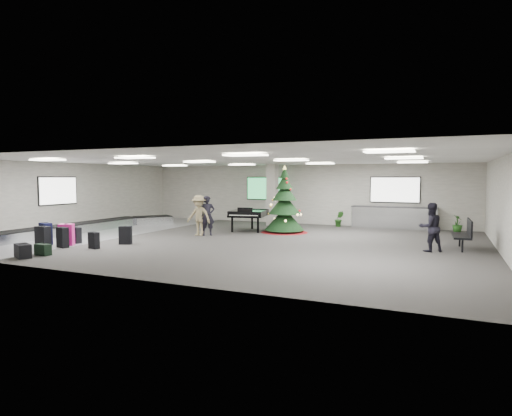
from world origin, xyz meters
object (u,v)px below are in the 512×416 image
at_px(traveler_a, 208,216).
at_px(traveler_bench, 431,227).
at_px(potted_plant_left, 339,219).
at_px(service_counter, 393,217).
at_px(traveler_b, 199,215).
at_px(potted_plant_right, 457,223).
at_px(baggage_carousel, 93,226).
at_px(bench, 465,233).
at_px(pink_suitcase, 66,235).
at_px(christmas_tree, 284,209).
at_px(grand_piano, 248,214).

xyz_separation_m(traveler_a, traveler_bench, (8.95, -0.51, -0.03)).
bearing_deg(potted_plant_left, traveler_bench, -53.59).
height_order(service_counter, traveler_b, traveler_b).
distance_m(potted_plant_left, potted_plant_right, 5.47).
bearing_deg(traveler_b, baggage_carousel, -172.49).
bearing_deg(potted_plant_right, bench, -88.71).
relative_size(baggage_carousel, pink_suitcase, 11.86).
relative_size(traveler_b, potted_plant_left, 2.18).
height_order(pink_suitcase, potted_plant_left, pink_suitcase).
bearing_deg(traveler_b, pink_suitcase, -123.64).
bearing_deg(christmas_tree, potted_plant_left, 61.93).
relative_size(traveler_a, potted_plant_left, 2.14).
distance_m(traveler_a, potted_plant_right, 11.42).
distance_m(bench, traveler_b, 10.36).
bearing_deg(grand_piano, pink_suitcase, -133.68).
relative_size(potted_plant_left, potted_plant_right, 1.01).
distance_m(baggage_carousel, christmas_tree, 9.06).
distance_m(baggage_carousel, traveler_a, 5.87).
bearing_deg(service_counter, potted_plant_right, -5.35).
relative_size(baggage_carousel, christmas_tree, 3.16).
height_order(baggage_carousel, potted_plant_right, potted_plant_right).
xyz_separation_m(traveler_bench, potted_plant_right, (0.96, 6.16, -0.43)).
relative_size(grand_piano, traveler_a, 1.31).
bearing_deg(bench, christmas_tree, 163.63).
bearing_deg(pink_suitcase, potted_plant_right, 11.34).
height_order(christmas_tree, potted_plant_left, christmas_tree).
height_order(service_counter, pink_suitcase, service_counter).
bearing_deg(pink_suitcase, christmas_tree, 22.48).
distance_m(grand_piano, potted_plant_left, 4.93).
bearing_deg(potted_plant_right, traveler_b, -150.11).
height_order(service_counter, grand_piano, grand_piano).
xyz_separation_m(christmas_tree, traveler_b, (-2.99, -2.53, -0.18)).
distance_m(christmas_tree, traveler_bench, 6.87).
bearing_deg(traveler_bench, bench, -170.30).
xyz_separation_m(pink_suitcase, grand_piano, (4.25, 6.71, 0.41)).
bearing_deg(grand_piano, bench, -22.09).
distance_m(bench, potted_plant_right, 5.22).
xyz_separation_m(bench, potted_plant_left, (-5.59, 5.17, -0.19)).
height_order(traveler_bench, potted_plant_left, traveler_bench).
height_order(bench, traveler_b, traveler_b).
bearing_deg(traveler_b, service_counter, 41.14).
bearing_deg(bench, traveler_a, -179.56).
bearing_deg(baggage_carousel, grand_piano, 23.99).
distance_m(pink_suitcase, traveler_a, 5.64).
height_order(service_counter, potted_plant_right, service_counter).
xyz_separation_m(service_counter, traveler_bench, (1.89, -6.43, 0.28)).
distance_m(christmas_tree, traveler_b, 3.92).
bearing_deg(christmas_tree, grand_piano, -175.51).
relative_size(bench, traveler_b, 0.96).
bearing_deg(traveler_bench, christmas_tree, -55.67).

